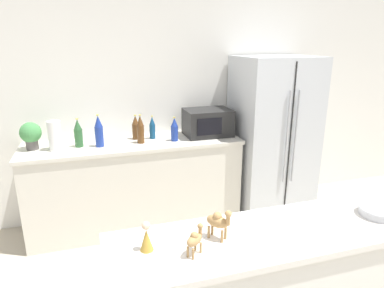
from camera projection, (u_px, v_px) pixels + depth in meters
name	position (u px, v px, depth m)	size (l,w,h in m)	color
wall_back	(171.00, 99.00, 3.77)	(8.00, 0.06, 2.55)	white
back_counter	(136.00, 184.00, 3.58)	(2.16, 0.63, 0.92)	silver
refrigerator	(272.00, 136.00, 3.82)	(0.82, 0.73, 1.74)	silver
potted_plant	(31.00, 134.00, 3.16)	(0.19, 0.19, 0.26)	#595451
paper_towel_roll	(55.00, 136.00, 3.15)	(0.12, 0.12, 0.28)	white
microwave	(208.00, 122.00, 3.64)	(0.48, 0.37, 0.28)	black
back_bottle_0	(136.00, 128.00, 3.50)	(0.07, 0.07, 0.25)	brown
back_bottle_1	(140.00, 130.00, 3.36)	(0.07, 0.07, 0.29)	brown
back_bottle_2	(78.00, 133.00, 3.25)	(0.08, 0.08, 0.28)	#2D6033
back_bottle_3	(99.00, 131.00, 3.25)	(0.08, 0.08, 0.31)	navy
back_bottle_4	(152.00, 128.00, 3.52)	(0.06, 0.06, 0.24)	navy
back_bottle_5	(174.00, 130.00, 3.44)	(0.07, 0.07, 0.25)	navy
fruit_bowl	(378.00, 211.00, 1.93)	(0.22, 0.22, 0.05)	#B7BABF
camel_figurine	(195.00, 239.00, 1.56)	(0.11, 0.10, 0.14)	#A87F4C
camel_figurine_second	(218.00, 221.00, 1.68)	(0.12, 0.13, 0.17)	#A87F4C
wise_man_figurine_crimson	(146.00, 238.00, 1.60)	(0.06, 0.06, 0.15)	#B28933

